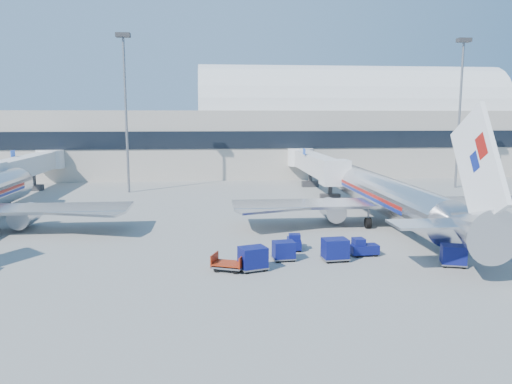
{
  "coord_description": "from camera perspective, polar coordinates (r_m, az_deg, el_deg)",
  "views": [
    {
      "loc": [
        -8.36,
        -43.75,
        11.11
      ],
      "look_at": [
        -3.58,
        6.0,
        3.45
      ],
      "focal_mm": 35.0,
      "sensor_mm": 36.0,
      "label": 1
    }
  ],
  "objects": [
    {
      "name": "terminal",
      "position": [
        99.92,
        -8.55,
        6.55
      ],
      "size": [
        170.0,
        28.15,
        21.0
      ],
      "color": "#B2AA9E",
      "rests_on": "ground"
    },
    {
      "name": "tug_left",
      "position": [
        42.06,
        4.37,
        -5.72
      ],
      "size": [
        1.3,
        2.28,
        1.42
      ],
      "rotation": [
        0.0,
        0.0,
        1.47
      ],
      "color": "#0B1053",
      "rests_on": "ground"
    },
    {
      "name": "jetbridge_mid",
      "position": [
        79.3,
        -24.66,
        2.72
      ],
      "size": [
        4.4,
        27.5,
        6.25
      ],
      "color": "silver",
      "rests_on": "ground"
    },
    {
      "name": "mast_east",
      "position": [
        83.21,
        22.37,
        10.6
      ],
      "size": [
        2.0,
        1.2,
        22.6
      ],
      "color": "slate",
      "rests_on": "ground"
    },
    {
      "name": "cart_solo_far",
      "position": [
        44.77,
        25.96,
        -5.53
      ],
      "size": [
        2.08,
        1.98,
        1.46
      ],
      "rotation": [
        0.0,
        0.0,
        -0.61
      ],
      "color": "#0B1053",
      "rests_on": "ground"
    },
    {
      "name": "ground",
      "position": [
        45.91,
        5.19,
        -5.33
      ],
      "size": [
        260.0,
        260.0,
        0.0
      ],
      "primitive_type": "plane",
      "color": "gray",
      "rests_on": "ground"
    },
    {
      "name": "jetbridge_near",
      "position": [
        76.59,
        6.57,
        3.27
      ],
      "size": [
        4.4,
        27.5,
        6.25
      ],
      "color": "silver",
      "rests_on": "ground"
    },
    {
      "name": "cart_train_a",
      "position": [
        39.16,
        9.03,
        -6.46
      ],
      "size": [
        2.11,
        1.69,
        1.74
      ],
      "rotation": [
        0.0,
        0.0,
        0.09
      ],
      "color": "#0B1053",
      "rests_on": "ground"
    },
    {
      "name": "cart_train_b",
      "position": [
        38.87,
        3.19,
        -6.67
      ],
      "size": [
        1.85,
        1.49,
        1.51
      ],
      "rotation": [
        0.0,
        0.0,
        0.11
      ],
      "color": "#0B1053",
      "rests_on": "ground"
    },
    {
      "name": "cart_solo_near",
      "position": [
        40.13,
        21.64,
        -6.72
      ],
      "size": [
        2.15,
        1.86,
        1.61
      ],
      "rotation": [
        0.0,
        0.0,
        -0.29
      ],
      "color": "#0B1053",
      "rests_on": "ground"
    },
    {
      "name": "tug_right",
      "position": [
        45.21,
        22.94,
        -5.34
      ],
      "size": [
        2.52,
        2.07,
        1.47
      ],
      "rotation": [
        0.0,
        0.0,
        -0.5
      ],
      "color": "#0B1053",
      "rests_on": "ground"
    },
    {
      "name": "barrier_near",
      "position": [
        53.87,
        23.99,
        -3.47
      ],
      "size": [
        3.0,
        0.55,
        0.9
      ],
      "primitive_type": "cube",
      "color": "#9E9E96",
      "rests_on": "ground"
    },
    {
      "name": "tug_lead",
      "position": [
        41.06,
        12.13,
        -6.23
      ],
      "size": [
        2.33,
        1.32,
        1.46
      ],
      "rotation": [
        0.0,
        0.0,
        0.09
      ],
      "color": "#0B1053",
      "rests_on": "ground"
    },
    {
      "name": "cart_train_c",
      "position": [
        36.35,
        -0.35,
        -7.55
      ],
      "size": [
        2.34,
        2.04,
        1.74
      ],
      "rotation": [
        0.0,
        0.0,
        0.31
      ],
      "color": "#0B1053",
      "rests_on": "ground"
    },
    {
      "name": "cart_open_red",
      "position": [
        36.47,
        -3.13,
        -8.34
      ],
      "size": [
        2.65,
        2.28,
        0.6
      ],
      "rotation": [
        0.0,
        0.0,
        -0.38
      ],
      "color": "slate",
      "rests_on": "ground"
    },
    {
      "name": "airliner_main",
      "position": [
        52.28,
        15.14,
        -0.6
      ],
      "size": [
        32.0,
        37.26,
        12.07
      ],
      "color": "silver",
      "rests_on": "ground"
    },
    {
      "name": "barrier_mid",
      "position": [
        55.56,
        26.96,
        -3.31
      ],
      "size": [
        3.0,
        0.55,
        0.9
      ],
      "primitive_type": "cube",
      "color": "#9E9E96",
      "rests_on": "ground"
    },
    {
      "name": "mast_west",
      "position": [
        74.76,
        -14.73,
        11.25
      ],
      "size": [
        2.0,
        1.2,
        22.6
      ],
      "color": "slate",
      "rests_on": "ground"
    }
  ]
}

